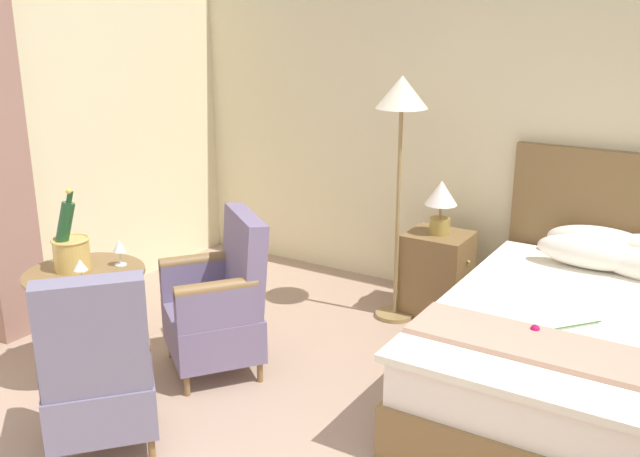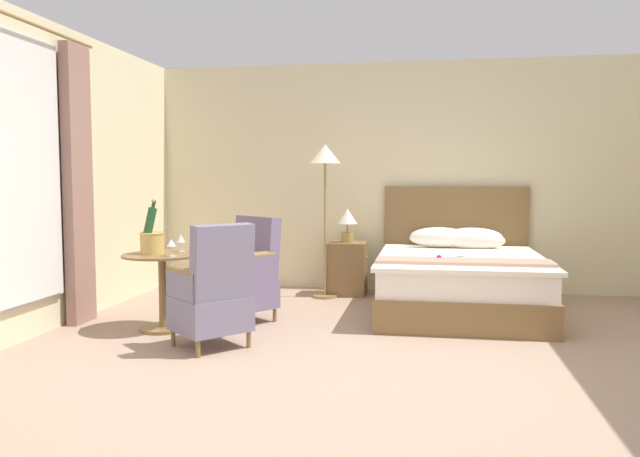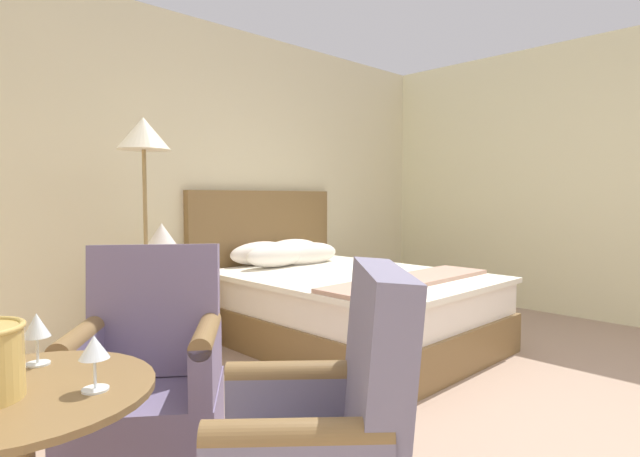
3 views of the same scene
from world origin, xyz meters
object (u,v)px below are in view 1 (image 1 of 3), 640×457
object	(u,v)px
nightstand	(437,274)
wine_glass_near_bucket	(80,266)
bedside_lamp	(441,200)
armchair_by_window	(220,304)
floor_lamp_brass	(401,115)
wine_glass_near_edge	(119,247)
bed	(597,345)
armchair_facing_bed	(98,374)
side_table_round	(88,313)
champagne_bucket	(70,248)

from	to	relation	value
nightstand	wine_glass_near_bucket	bearing A→B (deg)	-120.55
bedside_lamp	armchair_by_window	bearing A→B (deg)	-118.54
nightstand	floor_lamp_brass	distance (m)	1.21
nightstand	armchair_by_window	size ratio (longest dim) A/B	0.62
floor_lamp_brass	armchair_by_window	distance (m)	1.75
wine_glass_near_edge	armchair_by_window	bearing A→B (deg)	31.53
bed	armchair_facing_bed	world-z (taller)	bed
floor_lamp_brass	bed	bearing A→B (deg)	-16.30
nightstand	armchair_by_window	bearing A→B (deg)	-118.54
wine_glass_near_bucket	armchair_by_window	distance (m)	0.87
floor_lamp_brass	wine_glass_near_edge	xyz separation A→B (m)	(-1.09, -1.58, -0.68)
wine_glass_near_bucket	floor_lamp_brass	bearing A→B (deg)	61.62
side_table_round	armchair_facing_bed	size ratio (longest dim) A/B	0.70
wine_glass_near_bucket	armchair_facing_bed	xyz separation A→B (m)	(0.50, -0.36, -0.36)
nightstand	bedside_lamp	xyz separation A→B (m)	(-0.00, 0.00, 0.56)
bed	side_table_round	world-z (taller)	bed
champagne_bucket	wine_glass_near_edge	size ratio (longest dim) A/B	3.06
wine_glass_near_edge	nightstand	bearing A→B (deg)	53.91
floor_lamp_brass	wine_glass_near_bucket	bearing A→B (deg)	-118.38
side_table_round	champagne_bucket	distance (m)	0.41
champagne_bucket	armchair_facing_bed	distance (m)	0.97
wine_glass_near_edge	armchair_facing_bed	distance (m)	0.96
side_table_round	armchair_facing_bed	world-z (taller)	armchair_facing_bed
nightstand	floor_lamp_brass	bearing A→B (deg)	-135.54
side_table_round	champagne_bucket	size ratio (longest dim) A/B	1.42
wine_glass_near_edge	armchair_by_window	distance (m)	0.69
wine_glass_near_edge	wine_glass_near_bucket	bearing A→B (deg)	-81.36
wine_glass_near_bucket	armchair_by_window	size ratio (longest dim) A/B	0.15
wine_glass_near_bucket	champagne_bucket	bearing A→B (deg)	150.61
floor_lamp_brass	armchair_facing_bed	distance (m)	2.56
bed	champagne_bucket	xyz separation A→B (m)	(-2.75, -1.35, 0.48)
wine_glass_near_edge	armchair_facing_bed	xyz separation A→B (m)	(0.55, -0.70, -0.36)
wine_glass_near_bucket	wine_glass_near_edge	size ratio (longest dim) A/B	0.93
nightstand	bed	bearing A→B (deg)	-27.69
champagne_bucket	side_table_round	bearing A→B (deg)	4.60
bedside_lamp	wine_glass_near_bucket	world-z (taller)	bedside_lamp
bed	armchair_facing_bed	distance (m)	2.73
nightstand	champagne_bucket	world-z (taller)	champagne_bucket
bedside_lamp	floor_lamp_brass	distance (m)	0.69
armchair_by_window	armchair_facing_bed	xyz separation A→B (m)	(0.05, -1.01, 0.01)
floor_lamp_brass	wine_glass_near_bucket	distance (m)	2.28
nightstand	wine_glass_near_edge	xyz separation A→B (m)	(-1.31, -1.80, 0.49)
nightstand	armchair_by_window	xyz separation A→B (m)	(-0.81, -1.49, 0.12)
nightstand	side_table_round	size ratio (longest dim) A/B	0.88
floor_lamp_brass	armchair_facing_bed	xyz separation A→B (m)	(-0.53, -2.28, -1.04)
nightstand	side_table_round	world-z (taller)	side_table_round
side_table_round	armchair_by_window	size ratio (longest dim) A/B	0.71
wine_glass_near_bucket	bed	bearing A→B (deg)	30.59
nightstand	armchair_facing_bed	world-z (taller)	armchair_facing_bed
champagne_bucket	armchair_by_window	world-z (taller)	champagne_bucket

